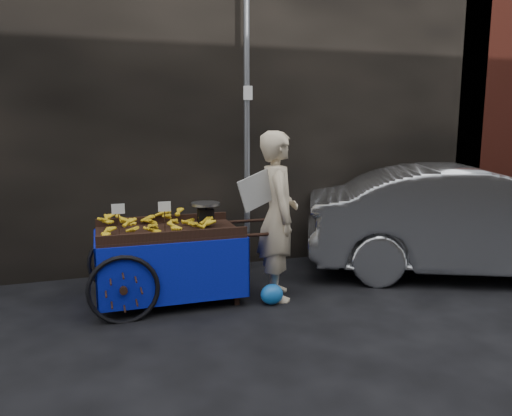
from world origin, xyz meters
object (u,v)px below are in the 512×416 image
object	(u,v)px
banana_cart	(164,238)
parked_car	(474,221)
plastic_bag	(272,294)
vendor	(278,216)

from	to	relation	value
banana_cart	parked_car	world-z (taller)	parked_car
plastic_bag	parked_car	size ratio (longest dim) A/B	0.06
banana_cart	parked_car	xyz separation A→B (m)	(4.05, -0.32, -0.01)
parked_car	plastic_bag	bearing A→B (deg)	118.66
plastic_bag	parked_car	bearing A→B (deg)	3.98
banana_cart	vendor	distance (m)	1.32
banana_cart	plastic_bag	world-z (taller)	banana_cart
vendor	parked_car	bearing A→B (deg)	-78.26
banana_cart	vendor	xyz separation A→B (m)	(1.26, -0.31, 0.23)
banana_cart	vendor	world-z (taller)	vendor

